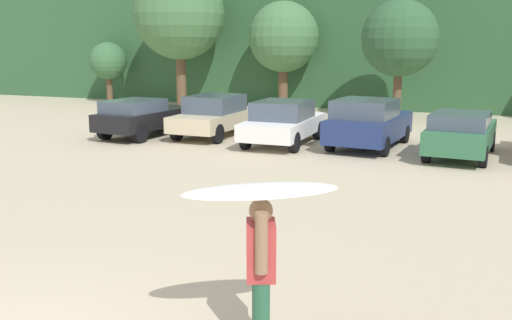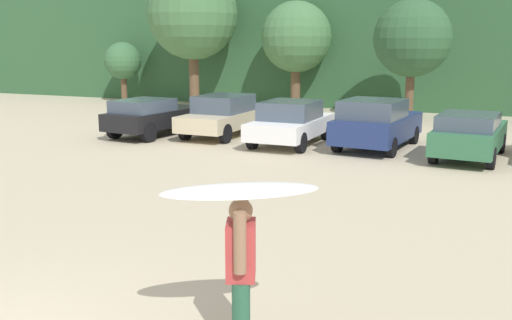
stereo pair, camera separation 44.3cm
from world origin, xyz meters
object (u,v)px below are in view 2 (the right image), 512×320
(parked_car_champagne, at_px, (224,115))
(person_adult, at_px, (241,264))
(parked_car_black, at_px, (153,116))
(surfboard_white, at_px, (240,191))
(parked_car_navy, at_px, (376,123))
(parked_car_forest_green, at_px, (469,134))
(parked_car_white, at_px, (291,122))

(parked_car_champagne, height_order, person_adult, person_adult)
(parked_car_black, relative_size, surfboard_white, 2.49)
(person_adult, xyz_separation_m, surfboard_white, (0.03, -0.08, 0.88))
(person_adult, bearing_deg, parked_car_champagne, -84.94)
(parked_car_navy, relative_size, parked_car_forest_green, 1.02)
(parked_car_white, distance_m, surfboard_white, 13.61)
(parked_car_champagne, xyz_separation_m, person_adult, (7.03, -13.56, 0.19))
(parked_car_champagne, xyz_separation_m, parked_car_white, (2.94, -0.71, -0.02))
(parked_car_forest_green, bearing_deg, parked_car_navy, 83.44)
(parked_car_champagne, xyz_separation_m, parked_car_navy, (5.80, -0.35, 0.04))
(person_adult, height_order, surfboard_white, surfboard_white)
(parked_car_black, xyz_separation_m, parked_car_navy, (8.26, 0.69, 0.08))
(parked_car_navy, distance_m, person_adult, 13.27)
(parked_car_forest_green, bearing_deg, parked_car_champagne, 88.63)
(parked_car_black, height_order, person_adult, person_adult)
(parked_car_black, height_order, parked_car_forest_green, parked_car_black)
(parked_car_navy, bearing_deg, person_adult, -169.09)
(person_adult, relative_size, surfboard_white, 1.02)
(parked_car_champagne, xyz_separation_m, surfboard_white, (7.06, -13.64, 1.07))
(parked_car_black, relative_size, person_adult, 2.45)
(parked_car_champagne, bearing_deg, parked_car_white, -102.64)
(parked_car_white, height_order, surfboard_white, surfboard_white)
(parked_car_white, relative_size, person_adult, 2.40)
(parked_car_black, height_order, parked_car_champagne, parked_car_champagne)
(parked_car_black, distance_m, parked_car_navy, 8.28)
(parked_car_black, xyz_separation_m, surfboard_white, (9.52, -12.60, 1.11))
(parked_car_black, relative_size, parked_car_champagne, 1.00)
(parked_car_navy, xyz_separation_m, person_adult, (1.23, -13.21, 0.15))
(parked_car_champagne, relative_size, person_adult, 2.45)
(parked_car_white, height_order, person_adult, person_adult)
(parked_car_black, bearing_deg, parked_car_navy, -80.12)
(parked_car_champagne, bearing_deg, parked_car_black, 113.92)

